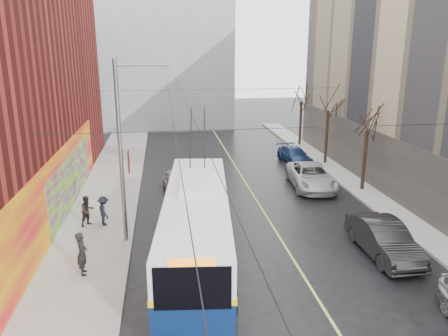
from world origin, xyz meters
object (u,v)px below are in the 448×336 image
Objects in this scene: parked_car_c at (311,176)px; pedestrian_c at (104,211)px; trolleybus at (197,225)px; pedestrian_a at (82,253)px; tree_mid at (329,101)px; tree_far at (302,93)px; streetlight_pole at (124,149)px; tree_near at (368,118)px; parked_car_d at (295,155)px; parked_car_b at (384,239)px; pedestrian_b at (87,211)px; following_car at (176,182)px.

pedestrian_c reaches higher than parked_car_c.
trolleybus reaches higher than pedestrian_a.
tree_mid reaches higher than tree_far.
tree_far is (15.14, 20.00, 0.30)m from streetlight_pole.
tree_mid is at bearing 40.65° from streetlight_pole.
tree_near is 3.93× the size of pedestrian_c.
pedestrian_c is at bearing -146.68° from tree_mid.
tree_near is 17.52m from pedestrian_c.
tree_far is 1.44× the size of parked_car_d.
pedestrian_b is at bearing 159.89° from parked_car_b.
pedestrian_a is (-1.71, -3.19, -3.74)m from streetlight_pole.
tree_mid is (0.00, 7.00, 0.28)m from tree_near.
parked_car_b is 10.34m from parked_car_c.
parked_car_d is (-2.42, 7.69, -4.32)m from tree_near.
trolleybus is 7.92× the size of pedestrian_b.
tree_mid reaches higher than pedestrian_a.
tree_mid reaches higher than parked_car_d.
tree_mid is 4.10× the size of pedestrian_c.
pedestrian_c is (-16.60, -10.91, -4.29)m from tree_mid.
pedestrian_b reaches higher than pedestrian_c.
tree_mid is at bearing -79.96° from pedestrian_c.
tree_near is at bearing -100.03° from pedestrian_c.
pedestrian_a is at bearing -125.99° from tree_far.
tree_far is 4.03× the size of pedestrian_c.
streetlight_pole is 5.40× the size of pedestrian_b.
tree_far is at bearing -45.75° from pedestrian_a.
parked_car_b reaches higher than parked_car_c.
tree_far reaches higher than parked_car_b.
tree_mid is at bearing 65.71° from parked_car_c.
trolleybus is 8.10× the size of pedestrian_c.
tree_far reaches higher than pedestrian_c.
tree_near is 19.58m from pedestrian_a.
parked_car_c is 17.20m from pedestrian_a.
tree_far reaches higher than pedestrian_b.
tree_mid is 1.64× the size of following_car.
tree_near is 0.48× the size of trolleybus.
following_car is at bearing 70.93° from streetlight_pole.
parked_car_c is 3.56× the size of pedestrian_c.
pedestrian_a is at bearing -151.38° from tree_near.
tree_far is 13.83m from parked_car_c.
streetlight_pole is 8.98m from following_car.
following_car is (-12.54, -5.48, -4.56)m from tree_mid.
pedestrian_a is 5.39m from pedestrian_b.
tree_near reaches higher than parked_car_c.
parked_car_b is at bearing -14.45° from streetlight_pole.
tree_mid is 5.24m from parked_car_d.
pedestrian_a is at bearing -163.95° from trolleybus.
trolleybus is 6.90× the size of pedestrian_a.
parked_car_d is 2.38× the size of pedestrian_a.
tree_far reaches higher than parked_car_c.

